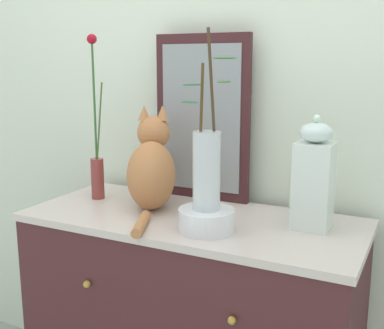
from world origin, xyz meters
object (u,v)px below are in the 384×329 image
object	(u,v)px
mirror_leaning	(202,118)
jar_lidded_porcelain	(314,178)
bowl_porcelain	(206,220)
vase_glass_clear	(207,166)
cat_sitting	(152,169)
vase_slim_green	(97,160)

from	to	relation	value
mirror_leaning	jar_lidded_porcelain	bearing A→B (deg)	-19.12
mirror_leaning	bowl_porcelain	distance (m)	0.46
mirror_leaning	vase_glass_clear	xyz separation A→B (m)	(0.17, -0.33, -0.10)
vase_glass_clear	jar_lidded_porcelain	bearing A→B (deg)	31.45
cat_sitting	jar_lidded_porcelain	size ratio (longest dim) A/B	1.24
vase_slim_green	jar_lidded_porcelain	xyz separation A→B (m)	(0.81, 0.03, 0.01)
bowl_porcelain	jar_lidded_porcelain	size ratio (longest dim) A/B	0.49
mirror_leaning	bowl_porcelain	xyz separation A→B (m)	(0.17, -0.33, -0.27)
jar_lidded_porcelain	cat_sitting	bearing A→B (deg)	-176.00
cat_sitting	vase_glass_clear	xyz separation A→B (m)	(0.28, -0.13, 0.06)
cat_sitting	vase_slim_green	size ratio (longest dim) A/B	0.73
bowl_porcelain	vase_glass_clear	bearing A→B (deg)	-54.13
cat_sitting	jar_lidded_porcelain	distance (m)	0.56
mirror_leaning	vase_slim_green	bearing A→B (deg)	-152.27
jar_lidded_porcelain	mirror_leaning	bearing A→B (deg)	160.88
bowl_porcelain	jar_lidded_porcelain	xyz separation A→B (m)	(0.29, 0.17, 0.13)
cat_sitting	vase_slim_green	bearing A→B (deg)	176.87
cat_sitting	bowl_porcelain	world-z (taller)	cat_sitting
bowl_porcelain	jar_lidded_porcelain	distance (m)	0.36
cat_sitting	vase_slim_green	world-z (taller)	vase_slim_green
mirror_leaning	bowl_porcelain	size ratio (longest dim) A/B	3.53
vase_slim_green	jar_lidded_porcelain	world-z (taller)	vase_slim_green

